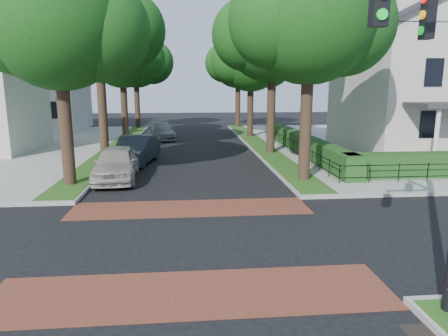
{
  "coord_description": "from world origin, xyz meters",
  "views": [
    {
      "loc": [
        -0.03,
        -11.44,
        4.56
      ],
      "look_at": [
        1.26,
        2.95,
        1.6
      ],
      "focal_mm": 32.0,
      "sensor_mm": 36.0,
      "label": 1
    }
  ],
  "objects": [
    {
      "name": "ground",
      "position": [
        0.0,
        0.0,
        0.0
      ],
      "size": [
        120.0,
        120.0,
        0.0
      ],
      "primitive_type": "plane",
      "color": "black",
      "rests_on": "ground"
    },
    {
      "name": "sidewalk_ne",
      "position": [
        19.5,
        19.0,
        0.07
      ],
      "size": [
        30.0,
        30.0,
        0.15
      ],
      "primitive_type": "cube",
      "color": "gray",
      "rests_on": "ground"
    },
    {
      "name": "crosswalk_far",
      "position": [
        0.0,
        3.2,
        0.01
      ],
      "size": [
        9.0,
        2.2,
        0.01
      ],
      "primitive_type": "cube",
      "color": "brown",
      "rests_on": "ground"
    },
    {
      "name": "crosswalk_near",
      "position": [
        0.0,
        -3.2,
        0.01
      ],
      "size": [
        9.0,
        2.2,
        0.01
      ],
      "primitive_type": "cube",
      "color": "brown",
      "rests_on": "ground"
    },
    {
      "name": "storm_drain",
      "position": [
        4.3,
        -5.0,
        0.01
      ],
      "size": [
        0.65,
        0.45,
        0.01
      ],
      "primitive_type": "cube",
      "color": "black",
      "rests_on": "ground"
    },
    {
      "name": "grass_strip_ne",
      "position": [
        5.4,
        19.1,
        0.16
      ],
      "size": [
        1.6,
        29.8,
        0.02
      ],
      "primitive_type": "cube",
      "color": "#224614",
      "rests_on": "sidewalk_ne"
    },
    {
      "name": "grass_strip_nw",
      "position": [
        -5.4,
        19.1,
        0.16
      ],
      "size": [
        1.6,
        29.8,
        0.02
      ],
      "primitive_type": "cube",
      "color": "#224614",
      "rests_on": "sidewalk_nw"
    },
    {
      "name": "tree_right_near",
      "position": [
        5.6,
        7.24,
        7.63
      ],
      "size": [
        7.75,
        6.67,
        10.66
      ],
      "color": "black",
      "rests_on": "sidewalk_ne"
    },
    {
      "name": "tree_right_mid",
      "position": [
        5.61,
        15.25,
        7.99
      ],
      "size": [
        8.25,
        7.09,
        11.22
      ],
      "color": "black",
      "rests_on": "sidewalk_ne"
    },
    {
      "name": "tree_right_far",
      "position": [
        5.6,
        24.22,
        6.91
      ],
      "size": [
        7.25,
        6.23,
        9.74
      ],
      "color": "black",
      "rests_on": "sidewalk_ne"
    },
    {
      "name": "tree_right_back",
      "position": [
        5.6,
        33.23,
        7.27
      ],
      "size": [
        7.5,
        6.45,
        10.2
      ],
      "color": "black",
      "rests_on": "sidewalk_ne"
    },
    {
      "name": "tree_left_near",
      "position": [
        -5.4,
        7.23,
        7.27
      ],
      "size": [
        7.5,
        6.45,
        10.2
      ],
      "color": "black",
      "rests_on": "sidewalk_nw"
    },
    {
      "name": "tree_left_mid",
      "position": [
        -5.39,
        15.24,
        8.34
      ],
      "size": [
        8.0,
        6.88,
        11.48
      ],
      "color": "black",
      "rests_on": "sidewalk_nw"
    },
    {
      "name": "tree_left_far",
      "position": [
        -5.4,
        24.22,
        7.12
      ],
      "size": [
        7.0,
        6.02,
        9.86
      ],
      "color": "black",
      "rests_on": "sidewalk_nw"
    },
    {
      "name": "tree_left_back",
      "position": [
        -5.4,
        33.24,
        7.41
      ],
      "size": [
        7.75,
        6.66,
        10.44
      ],
      "color": "black",
      "rests_on": "sidewalk_nw"
    },
    {
      "name": "hedge_main_road",
      "position": [
        7.7,
        15.0,
        0.75
      ],
      "size": [
        1.0,
        18.0,
        1.2
      ],
      "primitive_type": "cube",
      "color": "#1E3E15",
      "rests_on": "sidewalk_ne"
    },
    {
      "name": "fence_main_road",
      "position": [
        6.9,
        15.0,
        0.6
      ],
      "size": [
        0.06,
        18.0,
        0.9
      ],
      "primitive_type": null,
      "color": "black",
      "rests_on": "sidewalk_ne"
    },
    {
      "name": "house_victorian",
      "position": [
        17.51,
        15.92,
        6.02
      ],
      "size": [
        13.0,
        13.05,
        12.48
      ],
      "color": "beige",
      "rests_on": "sidewalk_ne"
    },
    {
      "name": "house_left_far",
      "position": [
        -15.49,
        31.99,
        5.04
      ],
      "size": [
        10.0,
        9.0,
        10.14
      ],
      "color": "beige",
      "rests_on": "sidewalk_nw"
    },
    {
      "name": "parked_car_front",
      "position": [
        -3.6,
        8.21,
        0.85
      ],
      "size": [
        2.29,
        5.09,
        1.7
      ],
      "primitive_type": "imported",
      "rotation": [
        0.0,
        0.0,
        0.06
      ],
      "color": "#B6AFA4",
      "rests_on": "ground"
    },
    {
      "name": "parked_car_middle",
      "position": [
        -3.16,
        12.38,
        0.84
      ],
      "size": [
        2.58,
        5.31,
        1.68
      ],
      "primitive_type": "imported",
      "rotation": [
        0.0,
        0.0,
        -0.16
      ],
      "color": "#1C242B",
      "rests_on": "ground"
    },
    {
      "name": "parked_car_rear",
      "position": [
        -2.31,
        23.77,
        0.71
      ],
      "size": [
        2.7,
        5.17,
        1.43
      ],
      "primitive_type": "imported",
      "rotation": [
        0.0,
        0.0,
        0.15
      ],
      "color": "gray",
      "rests_on": "ground"
    }
  ]
}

